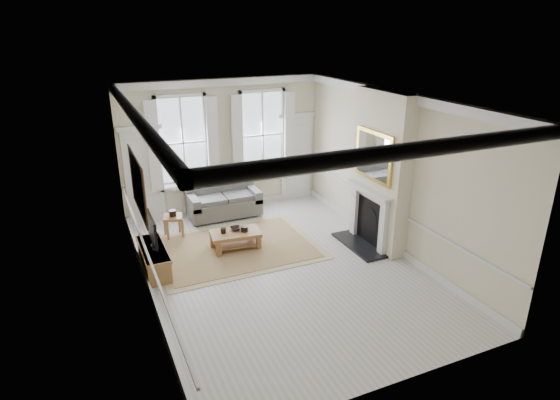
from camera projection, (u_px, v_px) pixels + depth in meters
name	position (u px, v px, depth m)	size (l,w,h in m)	color
floor	(280.00, 268.00, 9.48)	(7.20, 7.20, 0.00)	#B7B5AD
ceiling	(280.00, 99.00, 8.27)	(7.20, 7.20, 0.00)	white
back_wall	(224.00, 146.00, 11.95)	(5.20, 5.20, 0.00)	beige
left_wall	(140.00, 210.00, 7.90)	(7.20, 7.20, 0.00)	beige
right_wall	(393.00, 172.00, 9.86)	(7.20, 7.20, 0.00)	beige
window_left	(183.00, 143.00, 11.44)	(1.26, 0.20, 2.20)	#B2BCC6
window_right	(262.00, 135.00, 12.24)	(1.26, 0.20, 2.20)	#B2BCC6
door_left	(144.00, 177.00, 11.34)	(0.90, 0.08, 2.30)	silver
door_right	(296.00, 158.00, 12.89)	(0.90, 0.08, 2.30)	silver
painting	(138.00, 185.00, 8.04)	(0.05, 1.66, 1.06)	#B6651F
chimney_breast	(381.00, 171.00, 9.96)	(0.35, 1.70, 3.38)	beige
hearth	(359.00, 245.00, 10.40)	(0.55, 1.50, 0.05)	black
fireplace	(369.00, 214.00, 10.22)	(0.21, 1.45, 1.33)	silver
mirror	(373.00, 156.00, 9.76)	(0.06, 1.26, 1.06)	gold
sofa	(224.00, 203.00, 11.93)	(1.79, 0.87, 0.85)	#595856
side_table	(173.00, 220.00, 10.74)	(0.50, 0.50, 0.51)	olive
rug	(236.00, 248.00, 10.30)	(3.50, 2.60, 0.02)	#94734C
coffee_table	(235.00, 235.00, 10.19)	(1.13, 0.73, 0.40)	olive
ceramic_pot_a	(223.00, 231.00, 10.09)	(0.12, 0.12, 0.12)	black
ceramic_pot_b	(245.00, 229.00, 10.17)	(0.16, 0.16, 0.11)	black
bowl	(236.00, 229.00, 10.25)	(0.25, 0.25, 0.06)	black
tv_stand	(154.00, 259.00, 9.32)	(0.44, 1.37, 0.49)	olive
tv	(152.00, 230.00, 9.10)	(0.08, 0.90, 0.68)	black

